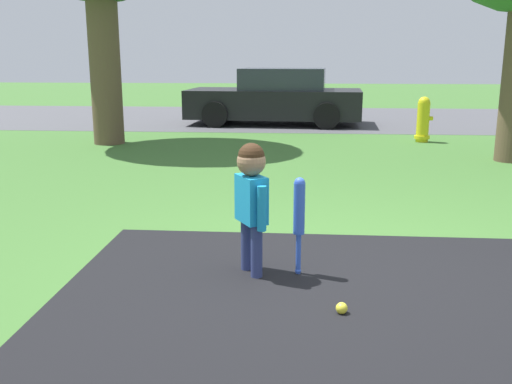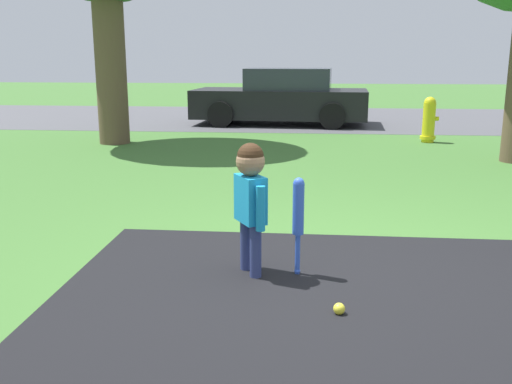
# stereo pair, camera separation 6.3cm
# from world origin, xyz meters

# --- Properties ---
(ground_plane) EXTENTS (60.00, 60.00, 0.00)m
(ground_plane) POSITION_xyz_m (0.00, 0.00, 0.00)
(ground_plane) COLOR #3D6B2D
(street_strip) EXTENTS (40.00, 6.00, 0.01)m
(street_strip) POSITION_xyz_m (0.00, 10.72, 0.00)
(street_strip) COLOR #4C4C51
(street_strip) RESTS_ON ground
(child) EXTENTS (0.25, 0.34, 0.93)m
(child) POSITION_xyz_m (-0.61, 0.05, 0.61)
(child) COLOR navy
(child) RESTS_ON ground
(baseball_bat) EXTENTS (0.08, 0.08, 0.70)m
(baseball_bat) POSITION_xyz_m (-0.28, 0.07, 0.45)
(baseball_bat) COLOR blue
(baseball_bat) RESTS_ON ground
(sports_ball) EXTENTS (0.07, 0.07, 0.07)m
(sports_ball) POSITION_xyz_m (-0.02, -0.56, 0.04)
(sports_ball) COLOR yellow
(sports_ball) RESTS_ON ground
(fire_hydrant) EXTENTS (0.31, 0.27, 0.81)m
(fire_hydrant) POSITION_xyz_m (1.90, 6.73, 0.40)
(fire_hydrant) COLOR yellow
(fire_hydrant) RESTS_ON ground
(parked_car) EXTENTS (3.97, 2.04, 1.25)m
(parked_car) POSITION_xyz_m (-0.86, 9.34, 0.59)
(parked_car) COLOR black
(parked_car) RESTS_ON ground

